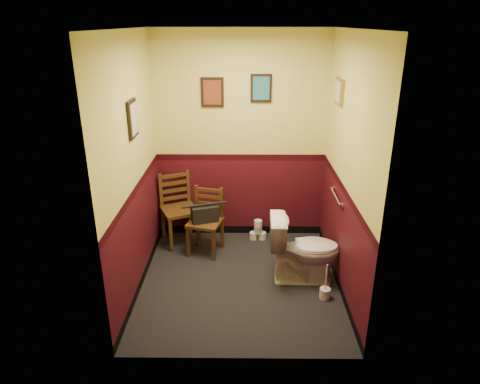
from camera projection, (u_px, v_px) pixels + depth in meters
name	position (u px, v px, depth m)	size (l,w,h in m)	color
floor	(240.00, 281.00, 4.88)	(2.20, 2.40, 0.00)	black
ceiling	(240.00, 29.00, 3.88)	(2.20, 2.40, 0.00)	silver
wall_back	(241.00, 139.00, 5.50)	(2.20, 2.70, 0.00)	#3F0C17
wall_front	(238.00, 220.00, 3.27)	(2.20, 2.70, 0.00)	#3F0C17
wall_left	(133.00, 169.00, 4.39)	(2.40, 2.70, 0.00)	#3F0C17
wall_right	(347.00, 170.00, 4.37)	(2.40, 2.70, 0.00)	#3F0C17
grab_bar	(336.00, 197.00, 4.75)	(0.05, 0.56, 0.06)	silver
framed_print_back_a	(212.00, 92.00, 5.26)	(0.28, 0.04, 0.36)	black
framed_print_back_b	(261.00, 88.00, 5.23)	(0.26, 0.04, 0.34)	black
framed_print_left	(133.00, 119.00, 4.30)	(0.04, 0.30, 0.38)	black
framed_print_right	(339.00, 91.00, 4.67)	(0.04, 0.34, 0.28)	olive
toilet	(304.00, 249.00, 4.78)	(0.44, 0.79, 0.78)	white
toilet_brush	(325.00, 293.00, 4.57)	(0.12, 0.12, 0.42)	silver
chair_left	(179.00, 209.00, 5.62)	(0.58, 0.58, 0.93)	#503518
chair_right	(206.00, 221.00, 5.39)	(0.48, 0.48, 0.84)	#503518
handbag	(205.00, 214.00, 5.31)	(0.36, 0.26, 0.24)	black
tp_stack	(258.00, 231.00, 5.78)	(0.22, 0.14, 0.29)	silver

